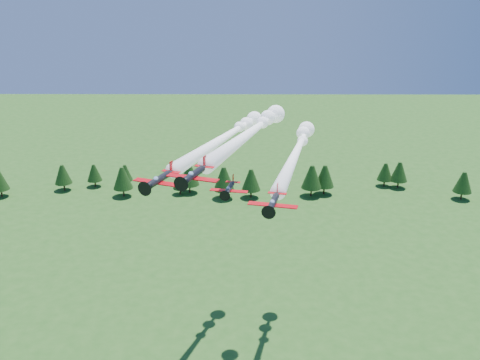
{
  "coord_description": "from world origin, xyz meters",
  "views": [
    {
      "loc": [
        3.12,
        -78.34,
        74.54
      ],
      "look_at": [
        2.69,
        0.0,
        45.6
      ],
      "focal_mm": 40.0,
      "sensor_mm": 36.0,
      "label": 1
    }
  ],
  "objects_px": {
    "plane_right": "(297,150)",
    "plane_slot": "(229,189)",
    "plane_lead": "(252,132)",
    "plane_left": "(226,137)"
  },
  "relations": [
    {
      "from": "plane_lead",
      "to": "plane_slot",
      "type": "distance_m",
      "value": 13.42
    },
    {
      "from": "plane_right",
      "to": "plane_slot",
      "type": "xyz_separation_m",
      "value": [
        -13.33,
        -19.51,
        -0.83
      ]
    },
    {
      "from": "plane_left",
      "to": "plane_right",
      "type": "height_order",
      "value": "plane_left"
    },
    {
      "from": "plane_left",
      "to": "plane_lead",
      "type": "bearing_deg",
      "value": -44.49
    },
    {
      "from": "plane_lead",
      "to": "plane_slot",
      "type": "height_order",
      "value": "plane_lead"
    },
    {
      "from": "plane_lead",
      "to": "plane_right",
      "type": "xyz_separation_m",
      "value": [
        9.43,
        8.8,
        -6.26
      ]
    },
    {
      "from": "plane_lead",
      "to": "plane_left",
      "type": "relative_size",
      "value": 0.9
    },
    {
      "from": "plane_right",
      "to": "plane_slot",
      "type": "relative_size",
      "value": 6.95
    },
    {
      "from": "plane_left",
      "to": "plane_right",
      "type": "bearing_deg",
      "value": 11.37
    },
    {
      "from": "plane_slot",
      "to": "plane_right",
      "type": "bearing_deg",
      "value": 66.58
    }
  ]
}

